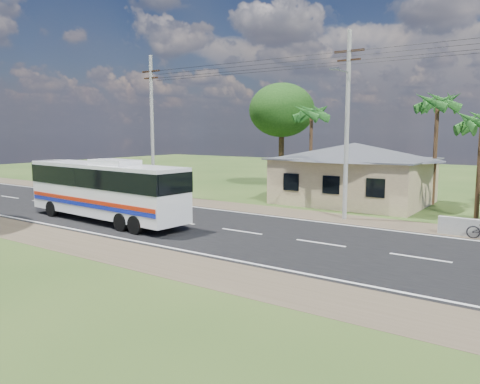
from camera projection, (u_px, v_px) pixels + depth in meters
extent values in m
plane|color=#264217|center=(242.00, 232.00, 24.48)|extent=(120.00, 120.00, 0.00)
cube|color=black|center=(242.00, 232.00, 24.48)|extent=(120.00, 10.00, 0.02)
cube|color=brown|center=(300.00, 214.00, 29.76)|extent=(120.00, 3.00, 0.01)
cube|color=brown|center=(152.00, 259.00, 19.19)|extent=(120.00, 3.00, 0.01)
cube|color=silver|center=(286.00, 218.00, 28.30)|extent=(120.00, 0.15, 0.01)
cube|color=silver|center=(181.00, 250.00, 20.65)|extent=(120.00, 0.15, 0.01)
cube|color=silver|center=(242.00, 231.00, 24.47)|extent=(120.00, 0.15, 0.01)
cube|color=tan|center=(354.00, 181.00, 34.28)|extent=(10.00, 8.00, 3.20)
cube|color=#4C4F54|center=(354.00, 159.00, 34.07)|extent=(10.60, 8.60, 0.10)
pyramid|color=#4C4F54|center=(355.00, 143.00, 33.92)|extent=(12.40, 10.00, 1.20)
cube|color=black|center=(291.00, 182.00, 32.70)|extent=(1.20, 0.08, 1.20)
cube|color=black|center=(331.00, 185.00, 31.00)|extent=(1.20, 0.08, 1.20)
cube|color=black|center=(376.00, 188.00, 29.29)|extent=(1.20, 0.08, 1.20)
cylinder|color=#9E9E99|center=(152.00, 128.00, 36.43)|extent=(0.26, 0.26, 11.00)
cube|color=#331E12|center=(151.00, 71.00, 35.88)|extent=(1.80, 0.12, 0.12)
cube|color=#331E12|center=(151.00, 78.00, 35.94)|extent=(1.40, 0.10, 0.10)
cylinder|color=#9E9E99|center=(347.00, 127.00, 27.35)|extent=(0.26, 0.26, 11.00)
cube|color=#331E12|center=(349.00, 51.00, 26.80)|extent=(1.80, 0.12, 0.12)
cube|color=#331E12|center=(349.00, 60.00, 26.86)|extent=(1.40, 0.10, 0.10)
cylinder|color=gray|center=(342.00, 71.00, 26.14)|extent=(0.08, 2.00, 0.08)
cube|color=gray|center=(334.00, 69.00, 25.33)|extent=(0.50, 0.18, 0.12)
cylinder|color=black|center=(236.00, 66.00, 31.36)|extent=(16.00, 0.02, 0.02)
cylinder|color=#47301E|center=(479.00, 169.00, 27.65)|extent=(0.28, 0.28, 6.00)
cylinder|color=#47301E|center=(435.00, 152.00, 33.20)|extent=(0.28, 0.28, 7.50)
cylinder|color=#47301E|center=(311.00, 152.00, 39.31)|extent=(0.28, 0.28, 7.00)
cylinder|color=#47301E|center=(281.00, 156.00, 43.27)|extent=(0.50, 0.50, 5.95)
ellipsoid|color=#13330E|center=(282.00, 110.00, 42.74)|extent=(6.00, 6.00, 4.92)
cube|color=silver|center=(105.00, 189.00, 27.02)|extent=(11.81, 3.17, 2.92)
cube|color=black|center=(104.00, 177.00, 26.93)|extent=(11.86, 3.24, 1.07)
cube|color=black|center=(51.00, 177.00, 30.58)|extent=(0.26, 2.24, 1.75)
cube|color=#A6200A|center=(87.00, 201.00, 26.13)|extent=(11.46, 0.77, 0.21)
cube|color=navy|center=(87.00, 205.00, 26.16)|extent=(11.46, 0.77, 0.21)
cube|color=silver|center=(114.00, 162.00, 26.21)|extent=(3.01, 1.74, 0.29)
cylinder|color=black|center=(52.00, 209.00, 28.74)|extent=(0.99, 0.40, 0.97)
cylinder|color=black|center=(84.00, 204.00, 30.48)|extent=(0.99, 0.40, 0.97)
cylinder|color=black|center=(121.00, 222.00, 24.53)|extent=(0.99, 0.40, 0.97)
cylinder|color=black|center=(154.00, 216.00, 26.27)|extent=(0.99, 0.40, 0.97)
cylinder|color=black|center=(136.00, 225.00, 23.81)|extent=(0.99, 0.40, 0.97)
cylinder|color=black|center=(168.00, 219.00, 25.54)|extent=(0.99, 0.40, 0.97)
imported|color=#2E2E30|center=(62.00, 187.00, 37.85)|extent=(1.83, 4.25, 1.43)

